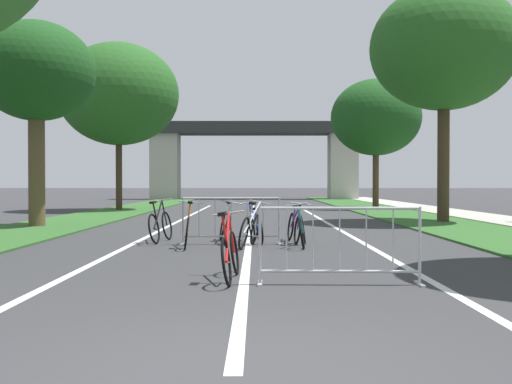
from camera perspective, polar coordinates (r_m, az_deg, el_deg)
name	(u,v)px	position (r m, az deg, el deg)	size (l,w,h in m)	color
ground_plane	(234,377)	(4.43, -2.15, -17.13)	(300.00, 300.00, 0.00)	#333335
grass_verge_left	(113,213)	(27.48, -13.46, -1.95)	(3.07, 54.94, 0.05)	#2D5B26
grass_verge_right	(393,213)	(27.41, 12.90, -1.95)	(3.07, 54.94, 0.05)	#2D5B26
sidewalk_path_right	(453,213)	(28.12, 18.22, -1.87)	(2.28, 54.94, 0.08)	#ADA89E
lane_stripe_center	(252,223)	(20.15, -0.41, -3.00)	(0.14, 31.79, 0.01)	silver
lane_stripe_right_lane	(329,223)	(20.30, 6.95, -2.98)	(0.14, 31.79, 0.01)	silver
lane_stripe_left_lane	(175,223)	(20.34, -7.75, -2.98)	(0.14, 31.79, 0.01)	silver
overpass_bridge	(255,148)	(49.70, -0.13, 4.20)	(18.94, 3.17, 6.33)	#2D2D30
tree_left_pine_near	(37,73)	(19.86, -20.12, 10.56)	(3.58, 3.58, 6.31)	brown
tree_left_pine_far	(119,94)	(30.42, -12.87, 9.04)	(5.86, 5.86, 8.20)	#3D2D1E
tree_right_oak_mid	(445,48)	(21.96, 17.49, 12.90)	(5.01, 5.01, 8.11)	#3D2D1E
tree_right_maple_mid	(376,118)	(32.52, 11.38, 6.96)	(4.75, 4.75, 6.85)	#4C3823
crowd_barrier_nearest	(340,246)	(8.15, 8.01, -5.14)	(2.21, 0.50, 1.05)	#ADADB2
crowd_barrier_second	(232,221)	(13.33, -2.33, -2.79)	(2.21, 0.51, 1.05)	#ADADB2
bicycle_teal_0	(302,229)	(12.92, 4.44, -3.57)	(0.52, 1.70, 0.97)	black
bicycle_red_1	(231,254)	(8.45, -2.43, -5.87)	(0.47, 1.71, 0.98)	black
bicycle_white_2	(226,226)	(13.82, -2.90, -3.27)	(0.63, 1.69, 0.99)	black
bicycle_orange_3	(188,229)	(12.85, -6.49, -3.50)	(0.54, 1.78, 0.99)	black
bicycle_black_4	(161,225)	(14.04, -9.03, -3.15)	(0.51, 1.72, 1.01)	black
bicycle_blue_5	(256,227)	(13.69, 0.01, -3.39)	(0.56, 1.57, 0.94)	black
bicycle_silver_6	(251,229)	(12.73, -0.51, -3.55)	(0.72, 1.74, 1.00)	black
bicycle_purple_7	(295,226)	(13.82, 3.71, -3.28)	(0.49, 1.62, 0.95)	black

